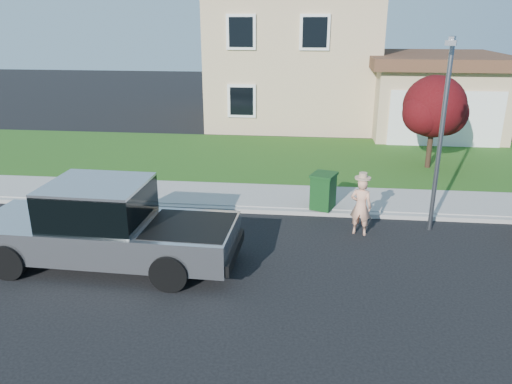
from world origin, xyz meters
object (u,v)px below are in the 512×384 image
woman (361,205)px  street_lamp (442,126)px  trash_bin (323,191)px  ornamental_tree (435,109)px  pickup_truck (106,227)px

woman → street_lamp: 2.74m
trash_bin → street_lamp: size_ratio=0.21×
ornamental_tree → trash_bin: (-3.88, -4.61, -1.53)m
trash_bin → street_lamp: 3.58m
woman → trash_bin: size_ratio=1.62×
trash_bin → pickup_truck: bearing=-122.7°
pickup_truck → street_lamp: size_ratio=1.21×
pickup_truck → trash_bin: bearing=38.7°
woman → street_lamp: street_lamp is taller
pickup_truck → trash_bin: pickup_truck is taller
trash_bin → woman: bearing=-35.9°
woman → street_lamp: bearing=-150.0°
ornamental_tree → trash_bin: ornamental_tree is taller
woman → trash_bin: 1.64m
pickup_truck → trash_bin: 6.03m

